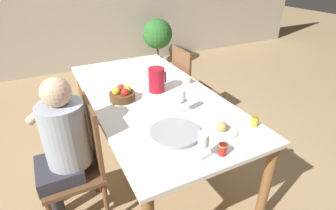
# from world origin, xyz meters

# --- Properties ---
(ground_plane) EXTENTS (20.00, 20.00, 0.00)m
(ground_plane) POSITION_xyz_m (0.00, 0.00, 0.00)
(ground_plane) COLOR tan
(dining_table) EXTENTS (1.03, 2.05, 0.78)m
(dining_table) POSITION_xyz_m (0.00, 0.00, 0.69)
(dining_table) COLOR white
(dining_table) RESTS_ON ground_plane
(chair_person_side) EXTENTS (0.42, 0.42, 0.97)m
(chair_person_side) POSITION_xyz_m (-0.69, -0.27, 0.51)
(chair_person_side) COLOR brown
(chair_person_side) RESTS_ON ground_plane
(chair_opposite) EXTENTS (0.42, 0.42, 0.97)m
(chair_opposite) POSITION_xyz_m (0.69, 0.51, 0.51)
(chair_opposite) COLOR brown
(chair_opposite) RESTS_ON ground_plane
(person_seated) EXTENTS (0.39, 0.41, 1.18)m
(person_seated) POSITION_xyz_m (-0.79, -0.27, 0.70)
(person_seated) COLOR #33333D
(person_seated) RESTS_ON ground_plane
(red_pitcher) EXTENTS (0.17, 0.14, 0.21)m
(red_pitcher) POSITION_xyz_m (0.07, 0.06, 0.89)
(red_pitcher) COLOR #A31423
(red_pitcher) RESTS_ON dining_table
(wine_glass_water) EXTENTS (0.06, 0.06, 0.19)m
(wine_glass_water) POSITION_xyz_m (0.07, -0.38, 0.92)
(wine_glass_water) COLOR white
(wine_glass_water) RESTS_ON dining_table
(wine_glass_juice) EXTENTS (0.06, 0.06, 0.19)m
(wine_glass_juice) POSITION_xyz_m (-0.09, -0.91, 0.92)
(wine_glass_juice) COLOR white
(wine_glass_juice) RESTS_ON dining_table
(teacup_near_person) EXTENTS (0.15, 0.15, 0.06)m
(teacup_near_person) POSITION_xyz_m (0.12, -0.23, 0.80)
(teacup_near_person) COLOR silver
(teacup_near_person) RESTS_ON dining_table
(teacup_across) EXTENTS (0.15, 0.15, 0.06)m
(teacup_across) POSITION_xyz_m (0.40, 0.08, 0.80)
(teacup_across) COLOR silver
(teacup_across) RESTS_ON dining_table
(serving_tray) EXTENTS (0.34, 0.34, 0.03)m
(serving_tray) POSITION_xyz_m (-0.10, -0.62, 0.79)
(serving_tray) COLOR #9E9EA3
(serving_tray) RESTS_ON dining_table
(bread_plate) EXTENTS (0.22, 0.22, 0.07)m
(bread_plate) POSITION_xyz_m (0.20, -0.72, 0.80)
(bread_plate) COLOR silver
(bread_plate) RESTS_ON dining_table
(jam_jar_amber) EXTENTS (0.05, 0.05, 0.07)m
(jam_jar_amber) POSITION_xyz_m (0.44, -0.77, 0.82)
(jam_jar_amber) COLOR gold
(jam_jar_amber) RESTS_ON dining_table
(jam_jar_red) EXTENTS (0.05, 0.05, 0.07)m
(jam_jar_red) POSITION_xyz_m (0.05, -0.92, 0.82)
(jam_jar_red) COLOR #A81E1E
(jam_jar_red) RESTS_ON dining_table
(fruit_bowl) EXTENTS (0.21, 0.21, 0.12)m
(fruit_bowl) POSITION_xyz_m (-0.25, 0.03, 0.83)
(fruit_bowl) COLOR brown
(fruit_bowl) RESTS_ON dining_table
(potted_plant) EXTENTS (0.56, 0.56, 0.89)m
(potted_plant) POSITION_xyz_m (1.26, 2.62, 0.59)
(potted_plant) COLOR #4C4742
(potted_plant) RESTS_ON ground_plane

